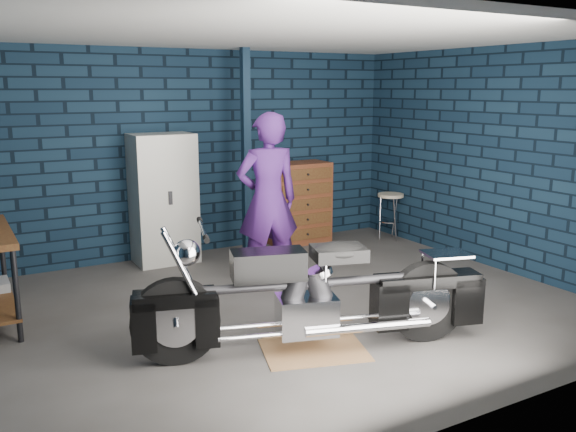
% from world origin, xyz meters
% --- Properties ---
extents(ground, '(6.00, 6.00, 0.00)m').
position_xyz_m(ground, '(0.00, 0.00, 0.00)').
color(ground, '#494644').
rests_on(ground, ground).
extents(room_walls, '(6.02, 5.01, 2.71)m').
position_xyz_m(room_walls, '(0.00, 0.55, 1.90)').
color(room_walls, black).
rests_on(room_walls, ground).
extents(support_post, '(0.10, 0.10, 2.70)m').
position_xyz_m(support_post, '(0.55, 1.95, 1.35)').
color(support_post, '#112335').
rests_on(support_post, ground).
extents(drip_mat, '(1.03, 0.88, 0.01)m').
position_xyz_m(drip_mat, '(-0.27, -1.03, 0.00)').
color(drip_mat, brown).
rests_on(drip_mat, ground).
extents(motorcycle, '(2.67, 1.43, 1.14)m').
position_xyz_m(motorcycle, '(-0.27, -1.03, 0.57)').
color(motorcycle, black).
rests_on(motorcycle, ground).
extents(person, '(0.78, 0.57, 1.95)m').
position_xyz_m(person, '(0.24, 0.77, 0.98)').
color(person, '#461C6C').
rests_on(person, ground).
extents(locker, '(0.77, 0.55, 1.65)m').
position_xyz_m(locker, '(-0.48, 2.23, 0.82)').
color(locker, beige).
rests_on(locker, ground).
extents(tool_chest, '(0.87, 0.48, 1.16)m').
position_xyz_m(tool_chest, '(1.51, 2.23, 0.58)').
color(tool_chest, brown).
rests_on(tool_chest, ground).
extents(shop_stool, '(0.49, 0.49, 0.69)m').
position_xyz_m(shop_stool, '(2.78, 1.73, 0.34)').
color(shop_stool, '#BEAF90').
rests_on(shop_stool, ground).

